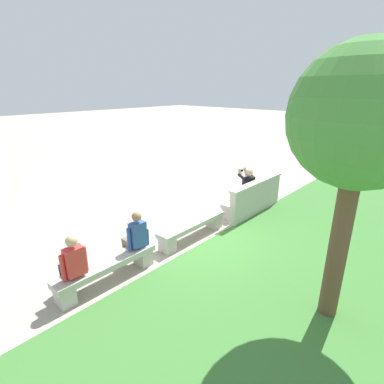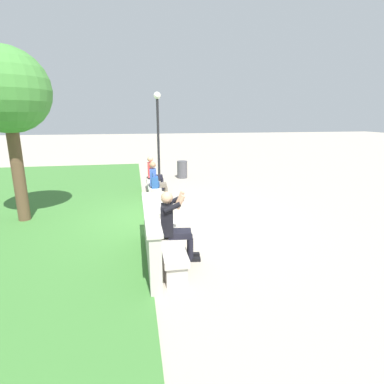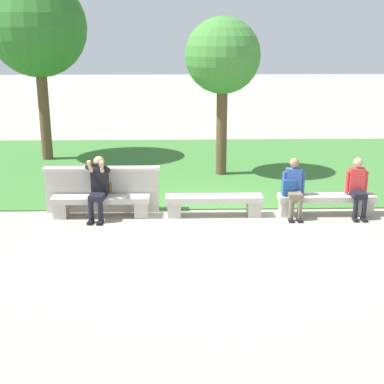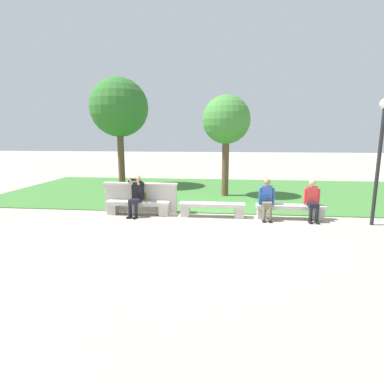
{
  "view_description": "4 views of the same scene",
  "coord_description": "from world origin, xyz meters",
  "px_view_note": "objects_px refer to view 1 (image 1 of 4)",
  "views": [
    {
      "loc": [
        4.96,
        4.53,
        3.6
      ],
      "look_at": [
        -0.76,
        -0.71,
        0.86
      ],
      "focal_mm": 28.0,
      "sensor_mm": 36.0,
      "label": 1
    },
    {
      "loc": [
        -7.61,
        0.57,
        2.63
      ],
      "look_at": [
        -0.72,
        -0.75,
        0.85
      ],
      "focal_mm": 28.0,
      "sensor_mm": 36.0,
      "label": 2
    },
    {
      "loc": [
        -0.75,
        -10.9,
        3.81
      ],
      "look_at": [
        -0.5,
        -0.78,
        0.77
      ],
      "focal_mm": 50.0,
      "sensor_mm": 36.0,
      "label": 3
    },
    {
      "loc": [
        0.35,
        -9.31,
        2.55
      ],
      "look_at": [
        -0.62,
        -0.25,
        0.84
      ],
      "focal_mm": 28.0,
      "sensor_mm": 36.0,
      "label": 4
    }
  ],
  "objects_px": {
    "bench_near": "(193,227)",
    "person_photographer": "(245,187)",
    "bench_main": "(246,201)",
    "bench_mid": "(107,268)",
    "tree_behind_wall": "(362,121)",
    "person_companion": "(72,264)",
    "person_distant": "(135,237)",
    "backpack": "(140,238)"
  },
  "relations": [
    {
      "from": "person_photographer",
      "to": "bench_mid",
      "type": "bearing_deg",
      "value": 0.91
    },
    {
      "from": "bench_main",
      "to": "person_distant",
      "type": "bearing_deg",
      "value": -0.92
    },
    {
      "from": "bench_near",
      "to": "person_companion",
      "type": "height_order",
      "value": "person_companion"
    },
    {
      "from": "bench_main",
      "to": "tree_behind_wall",
      "type": "xyz_separation_m",
      "value": [
        2.84,
        3.44,
        2.86
      ]
    },
    {
      "from": "bench_mid",
      "to": "person_distant",
      "type": "relative_size",
      "value": 1.65
    },
    {
      "from": "person_companion",
      "to": "tree_behind_wall",
      "type": "distance_m",
      "value": 5.05
    },
    {
      "from": "person_distant",
      "to": "person_companion",
      "type": "bearing_deg",
      "value": -0.0
    },
    {
      "from": "bench_mid",
      "to": "person_photographer",
      "type": "xyz_separation_m",
      "value": [
        -4.87,
        -0.08,
        0.43
      ]
    },
    {
      "from": "person_companion",
      "to": "backpack",
      "type": "xyz_separation_m",
      "value": [
        -1.46,
        0.05,
        -0.05
      ]
    },
    {
      "from": "backpack",
      "to": "person_photographer",
      "type": "bearing_deg",
      "value": -179.11
    },
    {
      "from": "person_companion",
      "to": "tree_behind_wall",
      "type": "xyz_separation_m",
      "value": [
        -2.63,
        3.51,
        2.5
      ]
    },
    {
      "from": "bench_mid",
      "to": "tree_behind_wall",
      "type": "relative_size",
      "value": 0.49
    },
    {
      "from": "bench_main",
      "to": "bench_mid",
      "type": "distance_m",
      "value": 4.85
    },
    {
      "from": "person_photographer",
      "to": "backpack",
      "type": "xyz_separation_m",
      "value": [
        4.04,
        0.06,
        -0.11
      ]
    },
    {
      "from": "tree_behind_wall",
      "to": "bench_mid",
      "type": "bearing_deg",
      "value": -59.71
    },
    {
      "from": "backpack",
      "to": "tree_behind_wall",
      "type": "relative_size",
      "value": 0.1
    },
    {
      "from": "bench_mid",
      "to": "tree_behind_wall",
      "type": "bearing_deg",
      "value": 120.29
    },
    {
      "from": "bench_near",
      "to": "person_photographer",
      "type": "xyz_separation_m",
      "value": [
        -2.44,
        -0.08,
        0.43
      ]
    },
    {
      "from": "backpack",
      "to": "tree_behind_wall",
      "type": "xyz_separation_m",
      "value": [
        -1.18,
        3.46,
        2.54
      ]
    },
    {
      "from": "bench_main",
      "to": "backpack",
      "type": "bearing_deg",
      "value": -0.21
    },
    {
      "from": "bench_main",
      "to": "person_photographer",
      "type": "relative_size",
      "value": 1.58
    },
    {
      "from": "bench_near",
      "to": "bench_mid",
      "type": "distance_m",
      "value": 2.43
    },
    {
      "from": "backpack",
      "to": "person_distant",
      "type": "bearing_deg",
      "value": -28.2
    },
    {
      "from": "bench_near",
      "to": "person_distant",
      "type": "bearing_deg",
      "value": -2.25
    },
    {
      "from": "bench_mid",
      "to": "tree_behind_wall",
      "type": "xyz_separation_m",
      "value": [
        -2.01,
        3.44,
        2.86
      ]
    },
    {
      "from": "bench_near",
      "to": "bench_main",
      "type": "bearing_deg",
      "value": 180.0
    },
    {
      "from": "bench_main",
      "to": "backpack",
      "type": "height_order",
      "value": "backpack"
    },
    {
      "from": "backpack",
      "to": "person_companion",
      "type": "bearing_deg",
      "value": -2.04
    },
    {
      "from": "person_companion",
      "to": "tree_behind_wall",
      "type": "height_order",
      "value": "tree_behind_wall"
    },
    {
      "from": "person_companion",
      "to": "backpack",
      "type": "distance_m",
      "value": 1.46
    },
    {
      "from": "person_photographer",
      "to": "backpack",
      "type": "height_order",
      "value": "person_photographer"
    },
    {
      "from": "bench_main",
      "to": "tree_behind_wall",
      "type": "height_order",
      "value": "tree_behind_wall"
    },
    {
      "from": "bench_mid",
      "to": "backpack",
      "type": "relative_size",
      "value": 4.86
    },
    {
      "from": "bench_near",
      "to": "person_companion",
      "type": "bearing_deg",
      "value": -1.25
    },
    {
      "from": "person_photographer",
      "to": "person_distant",
      "type": "relative_size",
      "value": 1.05
    },
    {
      "from": "person_photographer",
      "to": "tree_behind_wall",
      "type": "relative_size",
      "value": 0.31
    },
    {
      "from": "bench_mid",
      "to": "person_distant",
      "type": "height_order",
      "value": "person_distant"
    },
    {
      "from": "bench_near",
      "to": "backpack",
      "type": "xyz_separation_m",
      "value": [
        1.59,
        -0.01,
        0.32
      ]
    },
    {
      "from": "backpack",
      "to": "tree_behind_wall",
      "type": "distance_m",
      "value": 4.45
    },
    {
      "from": "bench_mid",
      "to": "backpack",
      "type": "height_order",
      "value": "backpack"
    },
    {
      "from": "person_distant",
      "to": "tree_behind_wall",
      "type": "distance_m",
      "value": 4.49
    },
    {
      "from": "bench_near",
      "to": "bench_mid",
      "type": "xyz_separation_m",
      "value": [
        2.43,
        0.0,
        0.0
      ]
    }
  ]
}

